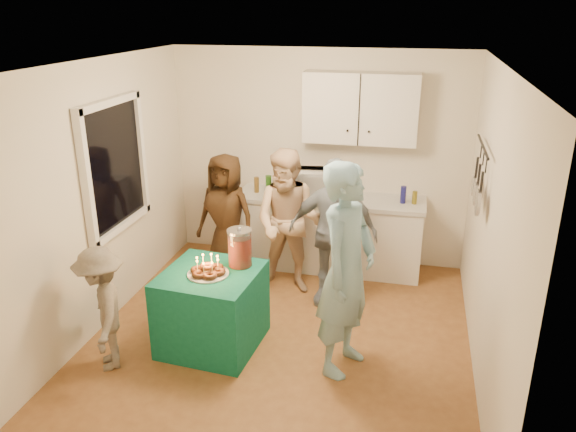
% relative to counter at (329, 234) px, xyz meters
% --- Properties ---
extents(floor, '(4.00, 4.00, 0.00)m').
position_rel_counter_xyz_m(floor, '(-0.20, -1.70, -0.43)').
color(floor, brown).
rests_on(floor, ground).
extents(ceiling, '(4.00, 4.00, 0.00)m').
position_rel_counter_xyz_m(ceiling, '(-0.20, -1.70, 2.17)').
color(ceiling, white).
rests_on(ceiling, floor).
extents(back_wall, '(3.60, 3.60, 0.00)m').
position_rel_counter_xyz_m(back_wall, '(-0.20, 0.30, 0.87)').
color(back_wall, silver).
rests_on(back_wall, floor).
extents(left_wall, '(4.00, 4.00, 0.00)m').
position_rel_counter_xyz_m(left_wall, '(-2.00, -1.70, 0.87)').
color(left_wall, silver).
rests_on(left_wall, floor).
extents(right_wall, '(4.00, 4.00, 0.00)m').
position_rel_counter_xyz_m(right_wall, '(1.60, -1.70, 0.87)').
color(right_wall, silver).
rests_on(right_wall, floor).
extents(window_night, '(0.04, 1.00, 1.20)m').
position_rel_counter_xyz_m(window_night, '(-1.97, -1.40, 1.12)').
color(window_night, black).
rests_on(window_night, left_wall).
extents(counter, '(2.20, 0.58, 0.86)m').
position_rel_counter_xyz_m(counter, '(0.00, 0.00, 0.00)').
color(counter, white).
rests_on(counter, floor).
extents(countertop, '(2.24, 0.62, 0.05)m').
position_rel_counter_xyz_m(countertop, '(0.00, -0.00, 0.46)').
color(countertop, beige).
rests_on(countertop, counter).
extents(upper_cabinet, '(1.30, 0.30, 0.80)m').
position_rel_counter_xyz_m(upper_cabinet, '(0.30, 0.15, 1.52)').
color(upper_cabinet, white).
rests_on(upper_cabinet, back_wall).
extents(pot_rack, '(0.12, 1.00, 0.60)m').
position_rel_counter_xyz_m(pot_rack, '(1.52, -1.00, 1.17)').
color(pot_rack, black).
rests_on(pot_rack, right_wall).
extents(microwave, '(0.63, 0.47, 0.32)m').
position_rel_counter_xyz_m(microwave, '(-0.21, 0.00, 0.64)').
color(microwave, white).
rests_on(microwave, countertop).
extents(party_table, '(0.92, 0.92, 0.76)m').
position_rel_counter_xyz_m(party_table, '(-0.80, -1.93, -0.05)').
color(party_table, '#0E6148').
rests_on(party_table, floor).
extents(donut_cake, '(0.38, 0.38, 0.18)m').
position_rel_counter_xyz_m(donut_cake, '(-0.80, -1.97, 0.42)').
color(donut_cake, '#381C0C').
rests_on(donut_cake, party_table).
extents(punch_jar, '(0.22, 0.22, 0.34)m').
position_rel_counter_xyz_m(punch_jar, '(-0.57, -1.72, 0.50)').
color(punch_jar, red).
rests_on(punch_jar, party_table).
extents(man_birthday, '(0.65, 0.80, 1.90)m').
position_rel_counter_xyz_m(man_birthday, '(0.46, -1.99, 0.52)').
color(man_birthday, '#87B5C5').
rests_on(man_birthday, floor).
extents(woman_back_left, '(0.81, 0.61, 1.49)m').
position_rel_counter_xyz_m(woman_back_left, '(-1.14, -0.48, 0.31)').
color(woman_back_left, '#513217').
rests_on(woman_back_left, floor).
extents(woman_back_center, '(0.84, 0.67, 1.63)m').
position_rel_counter_xyz_m(woman_back_center, '(-0.34, -0.68, 0.39)').
color(woman_back_center, tan).
rests_on(woman_back_center, floor).
extents(woman_back_right, '(0.96, 0.43, 1.62)m').
position_rel_counter_xyz_m(woman_back_right, '(0.16, -0.84, 0.38)').
color(woman_back_right, '#0F1E33').
rests_on(woman_back_right, floor).
extents(child_near_left, '(0.74, 0.86, 1.15)m').
position_rel_counter_xyz_m(child_near_left, '(-1.60, -2.46, 0.14)').
color(child_near_left, '#645A50').
rests_on(child_near_left, floor).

